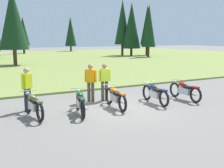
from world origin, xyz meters
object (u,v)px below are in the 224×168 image
at_px(motorcycle_red, 185,90).
at_px(motorcycle_navy, 155,93).
at_px(rider_checking_bike, 91,81).
at_px(motorcycle_british_green, 80,102).
at_px(motorcycle_orange, 115,97).
at_px(rider_near_row_end, 105,80).
at_px(rider_with_back_turned, 27,86).
at_px(motorcycle_olive, 34,105).

bearing_deg(motorcycle_red, motorcycle_navy, 177.21).
bearing_deg(rider_checking_bike, motorcycle_red, -22.76).
bearing_deg(motorcycle_british_green, rider_checking_bike, 54.37).
distance_m(motorcycle_orange, motorcycle_red, 3.48).
bearing_deg(motorcycle_navy, rider_near_row_end, 137.37).
bearing_deg(rider_checking_bike, rider_with_back_turned, -175.55).
xyz_separation_m(rider_checking_bike, rider_near_row_end, (0.65, -0.05, 0.00)).
relative_size(motorcycle_red, rider_checking_bike, 1.26).
xyz_separation_m(motorcycle_navy, rider_checking_bike, (-2.29, 1.56, 0.51)).
distance_m(motorcycle_navy, motorcycle_red, 1.61).
bearing_deg(rider_checking_bike, motorcycle_orange, -73.16).
bearing_deg(motorcycle_orange, motorcycle_navy, -4.21).
relative_size(motorcycle_orange, motorcycle_navy, 1.00).
bearing_deg(motorcycle_red, rider_with_back_turned, 167.91).
xyz_separation_m(motorcycle_british_green, motorcycle_red, (5.03, -0.07, 0.00)).
bearing_deg(rider_with_back_turned, motorcycle_red, -12.09).
distance_m(motorcycle_red, rider_near_row_end, 3.66).
height_order(motorcycle_orange, rider_near_row_end, rider_near_row_end).
distance_m(rider_checking_bike, rider_with_back_turned, 2.76).
relative_size(motorcycle_orange, rider_with_back_turned, 1.26).
bearing_deg(rider_checking_bike, motorcycle_olive, -156.86).
bearing_deg(rider_with_back_turned, motorcycle_orange, -20.83).
xyz_separation_m(motorcycle_olive, motorcycle_red, (6.66, -0.46, 0.00)).
bearing_deg(motorcycle_orange, motorcycle_olive, 175.54).
bearing_deg(motorcycle_british_green, rider_near_row_end, 40.55).
bearing_deg(rider_near_row_end, motorcycle_british_green, -139.45).
height_order(motorcycle_olive, motorcycle_orange, same).
distance_m(motorcycle_olive, motorcycle_navy, 5.06).
height_order(rider_checking_bike, rider_near_row_end, same).
relative_size(motorcycle_british_green, motorcycle_orange, 0.98).
relative_size(motorcycle_olive, motorcycle_british_green, 1.02).
bearing_deg(rider_with_back_turned, motorcycle_british_green, -39.97).
relative_size(rider_checking_bike, rider_near_row_end, 1.00).
bearing_deg(rider_checking_bike, motorcycle_navy, -34.22).
height_order(motorcycle_olive, motorcycle_navy, same).
distance_m(motorcycle_navy, rider_near_row_end, 2.29).
xyz_separation_m(motorcycle_orange, motorcycle_red, (3.47, -0.22, 0.00)).
xyz_separation_m(rider_checking_bike, rider_with_back_turned, (-2.75, -0.21, 0.00)).
bearing_deg(rider_with_back_turned, motorcycle_olive, -90.16).
height_order(rider_with_back_turned, rider_near_row_end, same).
relative_size(motorcycle_red, rider_near_row_end, 1.26).
relative_size(motorcycle_olive, rider_with_back_turned, 1.26).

